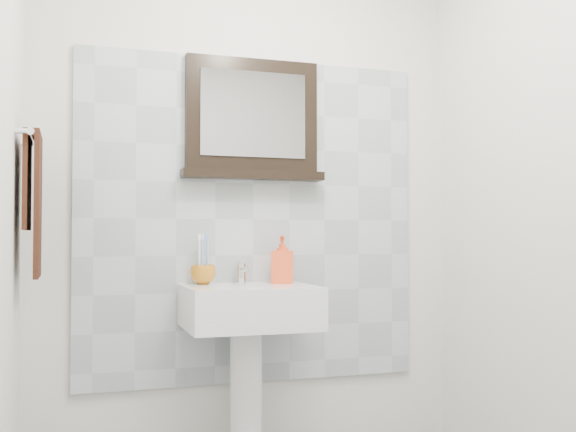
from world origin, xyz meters
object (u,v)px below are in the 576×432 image
object	(u,v)px
toothbrush_cup	(203,275)
framed_mirror	(252,122)
soap_dispenser	(282,259)
hand_towel	(34,194)
pedestal_sink	(249,328)

from	to	relation	value
toothbrush_cup	framed_mirror	bearing A→B (deg)	14.56
toothbrush_cup	soap_dispenser	xyz separation A→B (m)	(0.36, -0.03, 0.07)
toothbrush_cup	hand_towel	bearing A→B (deg)	-164.13
pedestal_sink	hand_towel	bearing A→B (deg)	-175.21
framed_mirror	hand_towel	distance (m)	1.03
toothbrush_cup	framed_mirror	distance (m)	0.74
pedestal_sink	soap_dispenser	distance (m)	0.36
framed_mirror	hand_towel	bearing A→B (deg)	-164.46
soap_dispenser	framed_mirror	world-z (taller)	framed_mirror
pedestal_sink	soap_dispenser	size ratio (longest dim) A/B	4.45
pedestal_sink	hand_towel	xyz separation A→B (m)	(-0.87, -0.07, 0.56)
toothbrush_cup	framed_mirror	size ratio (longest dim) A/B	0.16
soap_dispenser	hand_towel	size ratio (longest dim) A/B	0.39
pedestal_sink	framed_mirror	world-z (taller)	framed_mirror
soap_dispenser	hand_towel	distance (m)	1.10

